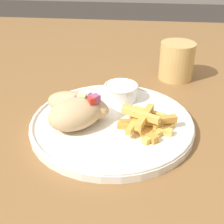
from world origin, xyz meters
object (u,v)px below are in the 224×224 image
Objects in this scene: pita_sandwich_near at (76,113)px; pita_sandwich_far at (78,106)px; plate at (112,123)px; sauce_ramekin at (121,91)px; water_glass at (177,63)px; fries_pile at (145,123)px.

pita_sandwich_far is (-0.00, 0.03, -0.00)m from pita_sandwich_near.
plate is at bearing 9.65° from pita_sandwich_far.
sauce_ramekin is 0.79× the size of water_glass.
fries_pile is at bearing -17.53° from plate.
pita_sandwich_near reaches higher than fries_pile.
sauce_ramekin is at bearing 65.04° from pita_sandwich_far.
pita_sandwich_near and pita_sandwich_far have the same top height.
pita_sandwich_near is at bearing -66.00° from pita_sandwich_far.
fries_pile is (0.06, -0.02, 0.02)m from plate.
pita_sandwich_near is 0.12m from fries_pile.
pita_sandwich_far reaches higher than sauce_ramekin.
pita_sandwich_near is (-0.06, -0.02, 0.03)m from plate.
water_glass is (0.12, 0.15, 0.01)m from sauce_ramekin.
pita_sandwich_near is 0.33m from water_glass.
fries_pile is (0.12, 0.00, -0.01)m from pita_sandwich_near.
plate is 3.38× the size of water_glass.
plate is at bearing -28.96° from pita_sandwich_near.
water_glass is (0.13, 0.24, 0.03)m from plate.
fries_pile is 1.50× the size of sauce_ramekin.
sauce_ramekin is (0.01, 0.09, 0.02)m from plate.
water_glass reaches higher than plate.
sauce_ramekin is at bearing 84.11° from plate.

